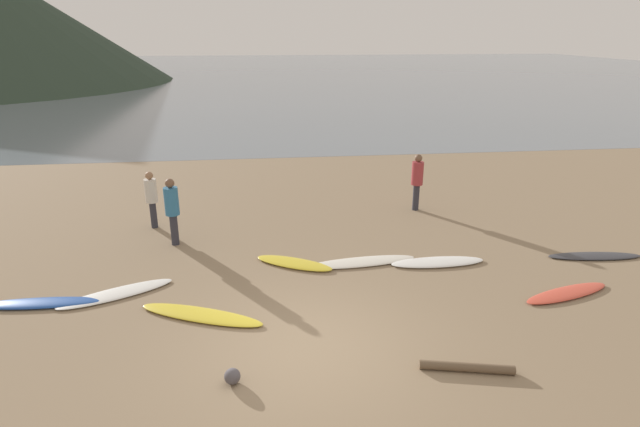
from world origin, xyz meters
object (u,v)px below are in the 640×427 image
object	(u,v)px
surfboard_2	(201,315)
surfboard_6	(567,293)
surfboard_5	(438,262)
beach_rock_near	(232,376)
person_0	(172,206)
surfboard_0	(40,303)
surfboard_7	(594,256)
driftwood_log	(467,367)
person_2	(151,195)
surfboard_3	(294,263)
surfboard_4	(361,262)
person_1	(417,178)
surfboard_1	(116,294)

from	to	relation	value
surfboard_2	surfboard_6	distance (m)	7.55
surfboard_5	beach_rock_near	distance (m)	6.08
surfboard_6	person_0	world-z (taller)	person_0
surfboard_0	surfboard_7	world-z (taller)	surfboard_0
surfboard_5	driftwood_log	world-z (taller)	driftwood_log
person_2	beach_rock_near	bearing A→B (deg)	51.42
surfboard_5	surfboard_3	bearing A→B (deg)	173.78
surfboard_6	person_0	bearing A→B (deg)	140.00
surfboard_0	surfboard_3	bearing A→B (deg)	15.40
surfboard_4	surfboard_6	distance (m)	4.49
surfboard_3	surfboard_6	bearing A→B (deg)	8.16
surfboard_3	surfboard_5	bearing A→B (deg)	23.44
surfboard_2	person_1	distance (m)	8.30
surfboard_2	surfboard_7	world-z (taller)	surfboard_2
surfboard_7	driftwood_log	size ratio (longest dim) A/B	1.50
surfboard_1	surfboard_7	world-z (taller)	surfboard_1
surfboard_1	surfboard_4	xyz separation A→B (m)	(5.41, 0.93, 0.00)
person_1	driftwood_log	size ratio (longest dim) A/B	1.15
surfboard_6	beach_rock_near	world-z (taller)	beach_rock_near
surfboard_1	beach_rock_near	distance (m)	4.08
surfboard_3	person_1	world-z (taller)	person_1
surfboard_2	surfboard_0	bearing A→B (deg)	-171.13
surfboard_2	person_2	xyz separation A→B (m)	(-1.77, 5.06, 0.91)
person_0	surfboard_0	bearing A→B (deg)	72.54
surfboard_5	driftwood_log	size ratio (longest dim) A/B	1.49
surfboard_7	surfboard_4	bearing A→B (deg)	-178.08
surfboard_6	surfboard_7	distance (m)	2.44
surfboard_2	person_1	xyz separation A→B (m)	(5.97, 5.67, 0.99)
surfboard_3	beach_rock_near	world-z (taller)	beach_rock_near
surfboard_1	surfboard_2	bearing A→B (deg)	-56.59
surfboard_1	surfboard_5	bearing A→B (deg)	-20.46
surfboard_5	person_1	bearing A→B (deg)	80.45
surfboard_5	person_2	bearing A→B (deg)	154.82
surfboard_0	beach_rock_near	world-z (taller)	beach_rock_near
surfboard_4	surfboard_7	size ratio (longest dim) A/B	1.18
person_0	person_2	world-z (taller)	person_0
person_0	person_1	distance (m)	7.24
surfboard_2	driftwood_log	distance (m)	4.99
surfboard_4	surfboard_7	world-z (taller)	surfboard_4
surfboard_5	beach_rock_near	bearing A→B (deg)	-140.79
surfboard_4	driftwood_log	world-z (taller)	driftwood_log
surfboard_0	person_1	bearing A→B (deg)	29.16
surfboard_0	person_2	world-z (taller)	person_2
person_1	beach_rock_near	size ratio (longest dim) A/B	6.81
surfboard_6	person_0	distance (m)	9.40
surfboard_3	person_2	size ratio (longest dim) A/B	1.19
surfboard_1	surfboard_7	size ratio (longest dim) A/B	1.03
person_2	surfboard_3	bearing A→B (deg)	84.29
beach_rock_near	surfboard_2	bearing A→B (deg)	108.24
surfboard_7	driftwood_log	distance (m)	6.24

